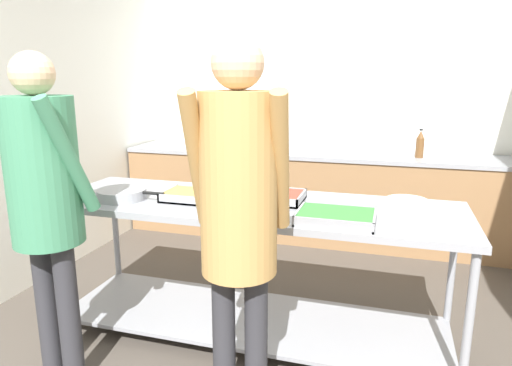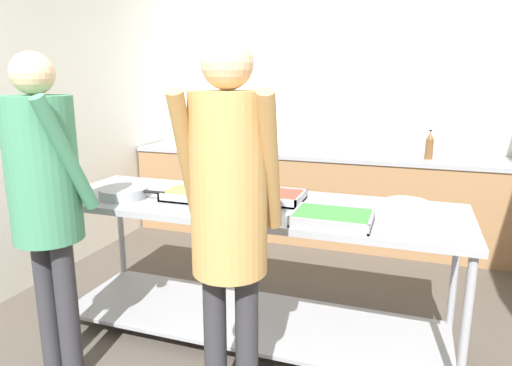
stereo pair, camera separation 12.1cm
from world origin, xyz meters
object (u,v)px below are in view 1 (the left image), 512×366
serving_tray_vegetables (271,196)px  serving_tray_roast (336,217)px  serving_tray_greens (198,196)px  plate_stack (407,204)px  guest_serving_left (45,188)px  sauce_pan (122,194)px  guest_serving_right (239,203)px  water_bottle (420,144)px

serving_tray_vegetables → serving_tray_roast: (0.43, -0.31, 0.00)m
serving_tray_greens → plate_stack: size_ratio=1.67×
serving_tray_greens → guest_serving_left: 0.87m
sauce_pan → guest_serving_right: size_ratio=0.25×
serving_tray_vegetables → plate_stack: 0.79m
sauce_pan → guest_serving_left: bearing=-97.3°
serving_tray_vegetables → guest_serving_right: 0.92m
guest_serving_left → water_bottle: size_ratio=6.57×
serving_tray_greens → guest_serving_right: guest_serving_right is taller
sauce_pan → serving_tray_roast: (1.33, -0.07, -0.01)m
water_bottle → guest_serving_left: bearing=-126.0°
serving_tray_roast → guest_serving_right: (-0.34, -0.59, 0.21)m
serving_tray_greens → plate_stack: bearing=7.2°
plate_stack → guest_serving_right: bearing=-126.9°
sauce_pan → guest_serving_left: guest_serving_left is taller
serving_tray_greens → serving_tray_vegetables: same height
serving_tray_vegetables → water_bottle: 2.06m
guest_serving_left → guest_serving_right: size_ratio=0.98×
guest_serving_right → plate_stack: bearing=53.1°
sauce_pan → serving_tray_vegetables: size_ratio=1.12×
guest_serving_right → water_bottle: 2.85m
serving_tray_vegetables → water_bottle: bearing=62.7°
serving_tray_greens → serving_tray_vegetables: (0.44, 0.12, 0.00)m
water_bottle → serving_tray_roast: bearing=-103.4°
serving_tray_vegetables → guest_serving_right: bearing=-83.8°
water_bottle → serving_tray_vegetables: bearing=-117.3°
plate_stack → serving_tray_vegetables: bearing=-177.5°
sauce_pan → serving_tray_greens: size_ratio=1.08×
serving_tray_vegetables → guest_serving_right: size_ratio=0.22×
sauce_pan → plate_stack: 1.71m
water_bottle → plate_stack: bearing=-94.7°
serving_tray_greens → plate_stack: plate_stack is taller
guest_serving_left → water_bottle: guest_serving_left is taller
guest_serving_left → sauce_pan: bearing=82.7°
sauce_pan → serving_tray_roast: bearing=-3.2°
serving_tray_vegetables → plate_stack: size_ratio=1.61×
plate_stack → guest_serving_left: (-1.76, -0.83, 0.17)m
serving_tray_roast → sauce_pan: bearing=176.8°
plate_stack → serving_tray_greens: bearing=-172.8°
sauce_pan → serving_tray_vegetables: bearing=14.6°
serving_tray_vegetables → sauce_pan: bearing=-165.4°
sauce_pan → serving_tray_roast: 1.33m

